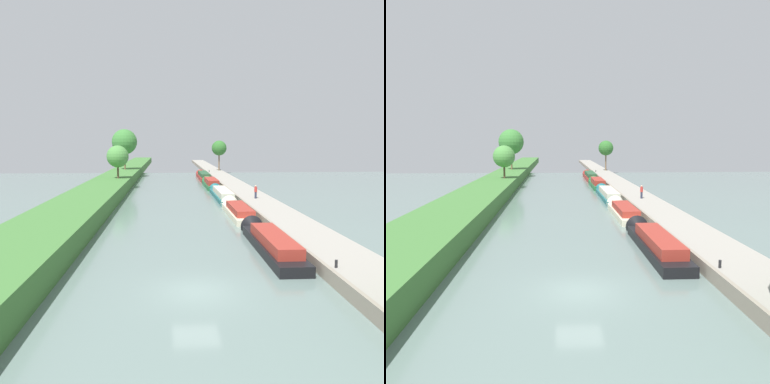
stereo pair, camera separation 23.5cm
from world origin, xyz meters
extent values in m
plane|color=slate|center=(0.00, 0.00, 0.00)|extent=(160.00, 160.00, 0.00)
cube|color=gray|center=(9.70, 0.00, 0.41)|extent=(4.05, 260.00, 0.81)
cube|color=gray|center=(7.55, 0.00, 0.43)|extent=(0.25, 260.00, 0.86)
cube|color=black|center=(5.97, 7.24, 0.35)|extent=(2.11, 11.44, 0.69)
cube|color=maroon|center=(5.97, 6.67, 1.06)|extent=(1.73, 8.01, 0.73)
cone|color=black|center=(5.97, 13.59, 0.35)|extent=(2.01, 1.27, 2.01)
cube|color=beige|center=(5.98, 20.90, 0.30)|extent=(2.19, 10.41, 0.59)
cube|color=maroon|center=(5.98, 20.38, 0.91)|extent=(1.80, 7.29, 0.64)
cone|color=beige|center=(5.98, 26.77, 0.30)|extent=(2.08, 1.31, 2.08)
cube|color=#195B60|center=(6.00, 34.17, 0.28)|extent=(2.06, 13.94, 0.57)
cube|color=beige|center=(6.00, 33.47, 0.95)|extent=(1.69, 9.76, 0.77)
cone|color=#195B60|center=(6.00, 41.76, 0.28)|extent=(1.96, 1.24, 1.96)
cube|color=#1E6033|center=(5.93, 47.81, 0.34)|extent=(2.17, 11.18, 0.67)
cube|color=maroon|center=(5.93, 47.25, 1.10)|extent=(1.78, 7.83, 0.86)
cone|color=#1E6033|center=(5.93, 54.05, 0.34)|extent=(2.06, 1.30, 2.06)
cube|color=maroon|center=(5.94, 62.73, 0.36)|extent=(2.11, 15.06, 0.73)
cube|color=#234C2D|center=(5.94, 61.98, 1.10)|extent=(1.73, 10.54, 0.75)
cone|color=maroon|center=(5.94, 70.89, 0.36)|extent=(2.01, 1.27, 2.01)
cylinder|color=brown|center=(10.90, 76.07, 3.03)|extent=(0.32, 0.32, 4.44)
sphere|color=#2D6628|center=(10.90, 76.07, 6.24)|extent=(3.60, 3.60, 3.60)
cylinder|color=#4C3828|center=(-9.65, 45.51, 3.14)|extent=(0.31, 0.31, 2.60)
sphere|color=#47843D|center=(-9.65, 45.51, 5.42)|extent=(3.59, 3.59, 3.59)
cylinder|color=brown|center=(-10.73, 66.30, 4.05)|extent=(0.35, 0.35, 4.43)
sphere|color=#387533|center=(-10.73, 66.30, 7.75)|extent=(5.38, 5.38, 5.38)
cylinder|color=#282D42|center=(9.41, 28.36, 1.22)|extent=(0.26, 0.26, 0.82)
cylinder|color=#B22D28|center=(9.41, 28.36, 1.94)|extent=(0.34, 0.34, 0.62)
sphere|color=tan|center=(9.41, 28.36, 2.36)|extent=(0.22, 0.22, 0.22)
cylinder|color=black|center=(7.98, 1.03, 1.04)|extent=(0.16, 0.16, 0.45)
cylinder|color=black|center=(7.98, 71.08, 1.04)|extent=(0.16, 0.16, 0.45)
camera|label=1|loc=(-1.42, -20.15, 7.89)|focal=37.29mm
camera|label=2|loc=(-1.18, -20.17, 7.89)|focal=37.29mm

